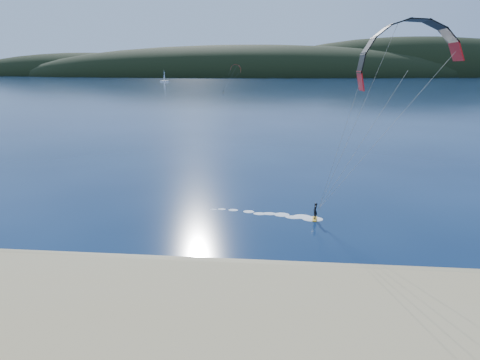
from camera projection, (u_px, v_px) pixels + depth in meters
name	position (u px, v px, depth m)	size (l,w,h in m)	color
ground	(164.00, 301.00, 23.95)	(1800.00, 1800.00, 0.00)	#071A39
wet_sand	(181.00, 265.00, 28.25)	(220.00, 2.50, 0.10)	#968257
headland	(273.00, 76.00, 737.50)	(1200.00, 310.00, 140.00)	black
kitesurfer_near	(401.00, 77.00, 29.84)	(20.73, 6.19, 16.68)	gold
kitesurfer_far	(235.00, 70.00, 219.82)	(11.68, 6.77, 15.75)	gold
sailboat	(164.00, 81.00, 422.61)	(8.50, 5.56, 12.27)	white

